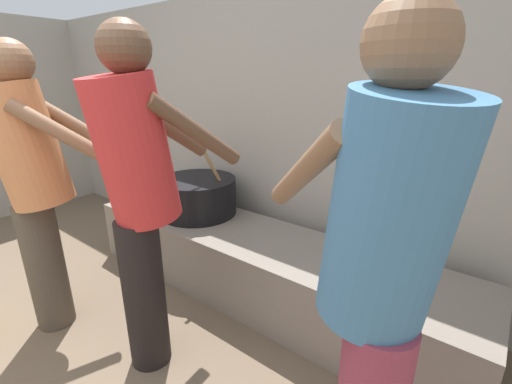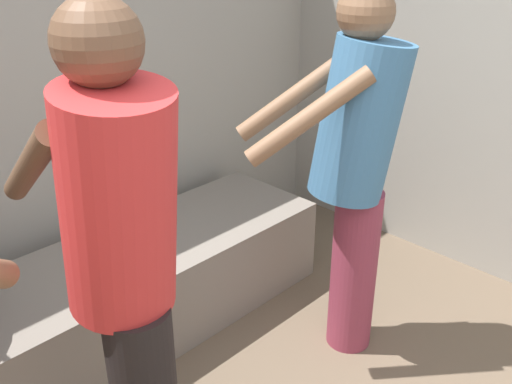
# 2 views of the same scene
# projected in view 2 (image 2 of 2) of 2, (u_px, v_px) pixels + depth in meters

# --- Properties ---
(hearth_ledge) EXTENTS (2.65, 0.60, 0.43)m
(hearth_ledge) POSITION_uv_depth(u_px,v_px,m) (61.00, 328.00, 2.38)
(hearth_ledge) COLOR slate
(hearth_ledge) RESTS_ON ground_plane
(cook_in_blue_shirt) EXTENTS (0.72, 0.65, 1.58)m
(cook_in_blue_shirt) POSITION_uv_depth(u_px,v_px,m) (355.00, 161.00, 2.25)
(cook_in_blue_shirt) COLOR #8C3347
(cook_in_blue_shirt) RESTS_ON ground_plane
(cook_in_red_shirt) EXTENTS (0.41, 0.71, 1.62)m
(cook_in_red_shirt) POSITION_uv_depth(u_px,v_px,m) (125.00, 260.00, 1.53)
(cook_in_red_shirt) COLOR black
(cook_in_red_shirt) RESTS_ON ground_plane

